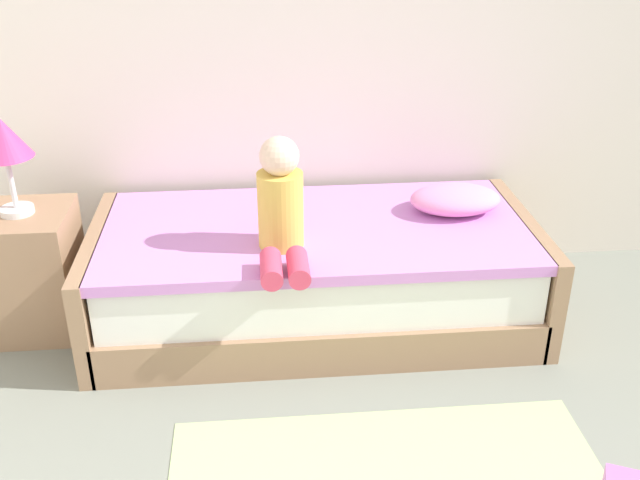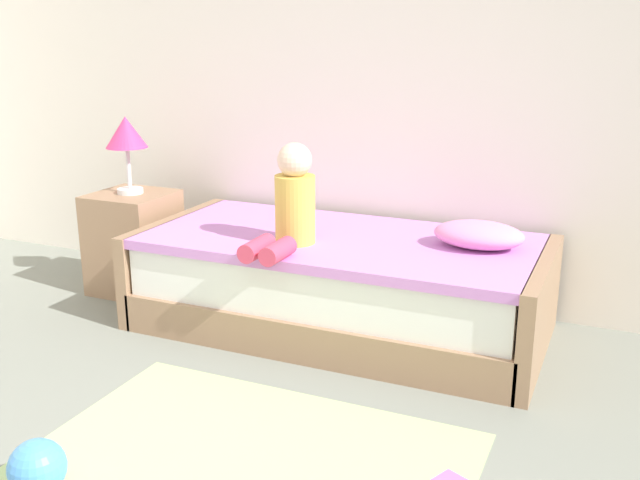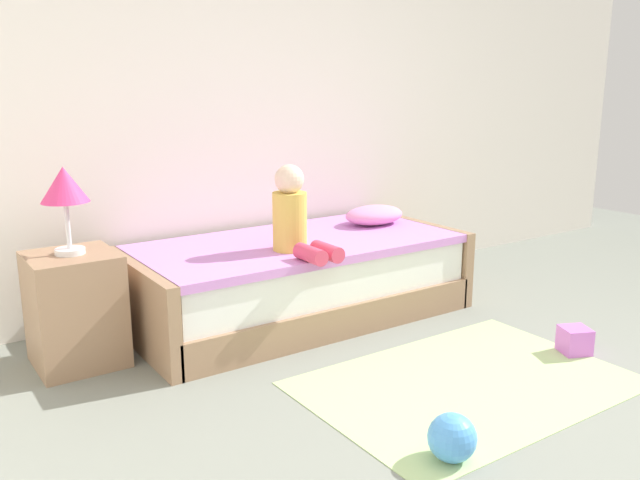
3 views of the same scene
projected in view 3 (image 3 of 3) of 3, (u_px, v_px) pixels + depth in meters
ground_plane at (616, 434)px, 2.83m from camera, size 9.20×9.20×0.00m
wall_rear at (291, 83)px, 4.58m from camera, size 7.20×0.10×2.90m
bed at (298, 279)px, 4.19m from camera, size 2.11×1.00×0.50m
nightstand at (75, 309)px, 3.48m from camera, size 0.44×0.44×0.60m
table_lamp at (64, 189)px, 3.33m from camera, size 0.24×0.24×0.45m
child_figure at (294, 217)px, 3.81m from camera, size 0.20×0.51×0.50m
pillow at (374, 215)px, 4.58m from camera, size 0.44×0.30×0.13m
toy_ball at (452, 438)px, 2.61m from camera, size 0.20×0.20×0.20m
area_rug at (467, 383)px, 3.30m from camera, size 1.60×1.10×0.01m
toy_block at (575, 340)px, 3.65m from camera, size 0.20×0.20×0.15m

